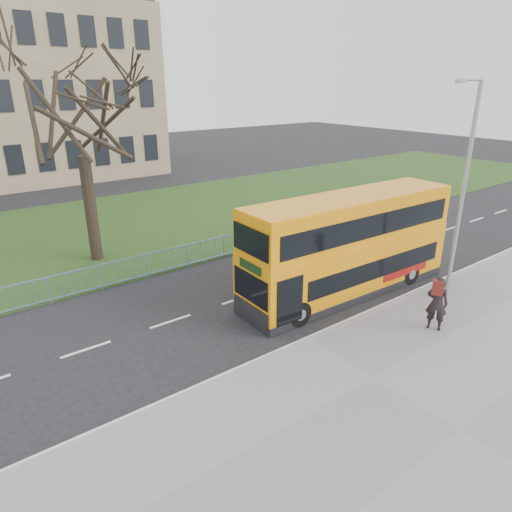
% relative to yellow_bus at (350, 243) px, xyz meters
% --- Properties ---
extents(ground, '(120.00, 120.00, 0.00)m').
position_rel_yellow_bus_xyz_m(ground, '(-3.83, -0.39, -2.11)').
color(ground, black).
rests_on(ground, ground).
extents(pavement, '(80.00, 10.50, 0.12)m').
position_rel_yellow_bus_xyz_m(pavement, '(-3.83, -7.14, -2.05)').
color(pavement, slate).
rests_on(pavement, ground).
extents(kerb, '(80.00, 0.20, 0.14)m').
position_rel_yellow_bus_xyz_m(kerb, '(-3.83, -1.94, -2.04)').
color(kerb, gray).
rests_on(kerb, ground).
extents(grass_verge, '(80.00, 15.40, 0.08)m').
position_rel_yellow_bus_xyz_m(grass_verge, '(-3.83, 13.91, -2.07)').
color(grass_verge, '#213814').
rests_on(grass_verge, ground).
extents(guard_railing, '(40.00, 0.12, 1.10)m').
position_rel_yellow_bus_xyz_m(guard_railing, '(-3.83, 6.21, -1.56)').
color(guard_railing, '#688BB9').
rests_on(guard_railing, ground).
extents(bare_tree, '(8.13, 8.13, 11.61)m').
position_rel_yellow_bus_xyz_m(bare_tree, '(-6.83, 9.61, 3.77)').
color(bare_tree, black).
rests_on(bare_tree, grass_verge).
extents(yellow_bus, '(9.46, 2.57, 3.93)m').
position_rel_yellow_bus_xyz_m(yellow_bus, '(0.00, 0.00, 0.00)').
color(yellow_bus, orange).
rests_on(yellow_bus, ground).
extents(pedestrian, '(0.73, 0.83, 1.90)m').
position_rel_yellow_bus_xyz_m(pedestrian, '(0.01, -3.95, -1.04)').
color(pedestrian, black).
rests_on(pedestrian, pavement).
extents(street_lamp, '(1.70, 0.26, 7.99)m').
position_rel_yellow_bus_xyz_m(street_lamp, '(2.48, -2.86, 2.39)').
color(street_lamp, '#919499').
rests_on(street_lamp, pavement).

